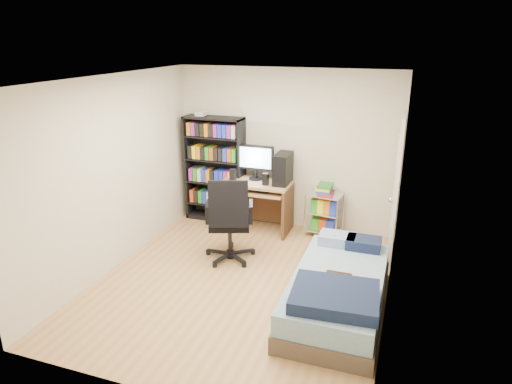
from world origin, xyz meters
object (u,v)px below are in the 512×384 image
at_px(media_shelf, 215,168).
at_px(bed, 338,291).
at_px(office_chair, 230,234).
at_px(computer_desk, 264,186).

bearing_deg(media_shelf, bed, -40.87).
relative_size(office_chair, bed, 0.60).
distance_m(media_shelf, computer_desk, 0.92).
bearing_deg(computer_desk, bed, -52.16).
bearing_deg(office_chair, media_shelf, 101.17).
distance_m(computer_desk, bed, 2.48).
xyz_separation_m(computer_desk, office_chair, (-0.11, -1.16, -0.34)).
xyz_separation_m(computer_desk, bed, (1.49, -1.92, -0.47)).
relative_size(media_shelf, bed, 0.90).
height_order(media_shelf, computer_desk, media_shelf).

